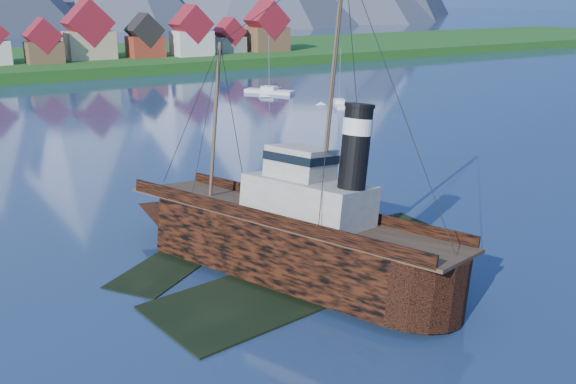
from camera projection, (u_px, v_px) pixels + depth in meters
ground at (289, 276)px, 52.08m from camera, size 1400.00×1400.00×0.00m
shoal at (293, 266)px, 54.82m from camera, size 31.71×21.24×1.14m
seawall at (12, 84)px, 159.55m from camera, size 600.00×2.50×2.00m
tugboat_wreck at (275, 231)px, 52.67m from camera, size 7.71×33.23×26.33m
sailboat_d at (339, 105)px, 129.19m from camera, size 5.95×8.86×12.03m
sailboat_e at (269, 92)px, 145.61m from camera, size 8.90×11.03×13.29m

